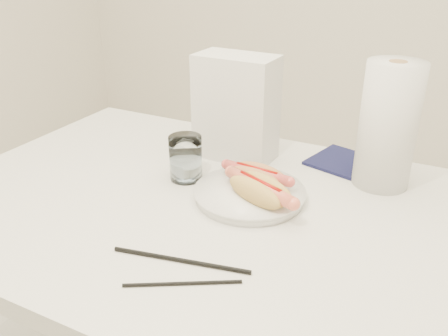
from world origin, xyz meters
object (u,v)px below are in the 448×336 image
at_px(paper_towel_roll, 388,126).
at_px(table, 213,228).
at_px(water_glass, 186,158).
at_px(hotdog_left, 257,176).
at_px(napkin_box, 236,108).
at_px(hotdog_right, 260,190).
at_px(plate, 249,195).

bearing_deg(paper_towel_roll, table, -139.28).
bearing_deg(water_glass, hotdog_left, 4.99).
xyz_separation_m(table, water_glass, (-0.11, 0.07, 0.11)).
bearing_deg(hotdog_left, napkin_box, 135.62).
relative_size(hotdog_right, napkin_box, 0.68).
xyz_separation_m(hotdog_right, napkin_box, (-0.16, 0.21, 0.09)).
distance_m(plate, napkin_box, 0.25).
xyz_separation_m(hotdog_left, water_glass, (-0.17, -0.01, 0.01)).
relative_size(water_glass, paper_towel_roll, 0.37).
bearing_deg(napkin_box, water_glass, -103.93).
relative_size(plate, water_glass, 2.20).
xyz_separation_m(plate, hotdog_right, (0.03, -0.03, 0.03)).
bearing_deg(paper_towel_roll, napkin_box, -177.97).
distance_m(plate, paper_towel_roll, 0.33).
height_order(hotdog_right, paper_towel_roll, paper_towel_roll).
height_order(hotdog_left, napkin_box, napkin_box).
height_order(plate, napkin_box, napkin_box).
distance_m(table, plate, 0.11).
bearing_deg(hotdog_right, water_glass, -170.43).
height_order(plate, paper_towel_roll, paper_towel_roll).
bearing_deg(table, water_glass, 145.47).
distance_m(water_glass, napkin_box, 0.19).
xyz_separation_m(hotdog_right, paper_towel_roll, (0.20, 0.22, 0.10)).
bearing_deg(hotdog_right, table, -141.57).
relative_size(plate, napkin_box, 0.89).
distance_m(plate, hotdog_right, 0.05).
xyz_separation_m(plate, hotdog_left, (-0.00, 0.04, 0.03)).
relative_size(table, napkin_box, 4.71).
relative_size(hotdog_left, paper_towel_roll, 0.57).
relative_size(water_glass, napkin_box, 0.40).
bearing_deg(paper_towel_roll, hotdog_left, -144.97).
relative_size(hotdog_right, water_glass, 1.70).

